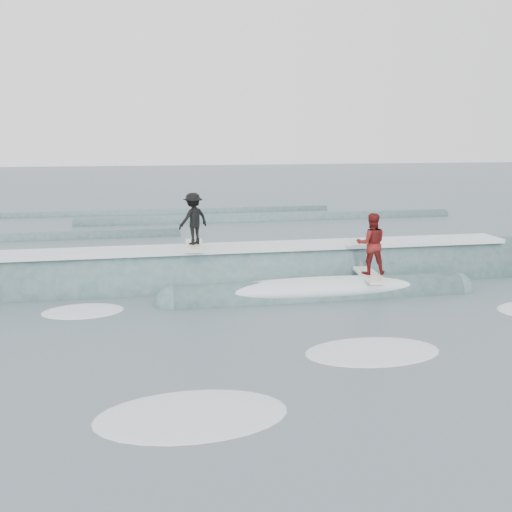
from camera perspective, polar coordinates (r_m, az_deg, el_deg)
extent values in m
plane|color=#41515E|center=(15.23, 2.35, -6.64)|extent=(160.00, 160.00, 0.00)
cylinder|color=#335156|center=(19.30, -0.55, -2.59)|extent=(21.18, 2.26, 2.26)
cylinder|color=#335156|center=(17.65, 6.50, -4.07)|extent=(9.00, 1.12, 1.12)
sphere|color=#335156|center=(16.91, -8.29, -4.84)|extent=(1.12, 1.12, 1.12)
sphere|color=#335156|center=(19.43, 19.31, -3.18)|extent=(1.12, 1.12, 1.12)
cube|color=white|center=(19.03, -0.56, 0.91)|extent=(18.00, 1.30, 0.14)
ellipsoid|color=white|center=(17.57, 6.52, -3.13)|extent=(7.60, 1.30, 0.60)
cube|color=silver|center=(18.77, -6.22, 1.05)|extent=(0.72, 2.04, 0.10)
imported|color=black|center=(18.62, -6.29, 3.74)|extent=(1.25, 1.11, 1.68)
cube|color=silver|center=(18.01, 11.32, -1.89)|extent=(0.72, 2.04, 0.10)
imported|color=#5D1211|center=(17.80, 11.45, 1.22)|extent=(1.04, 0.88, 1.89)
ellipsoid|color=white|center=(16.85, -16.90, -5.30)|extent=(2.30, 1.57, 0.10)
ellipsoid|color=white|center=(10.56, -6.43, -15.53)|extent=(3.04, 2.07, 0.10)
ellipsoid|color=white|center=(13.52, 11.58, -9.35)|extent=(3.37, 2.29, 0.10)
cylinder|color=#335156|center=(33.14, 1.44, 3.59)|extent=(22.00, 0.80, 0.80)
cylinder|color=#335156|center=(36.38, -9.79, 4.17)|extent=(22.00, 0.60, 0.60)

